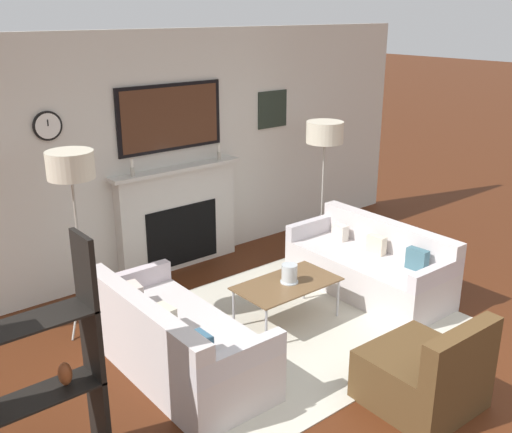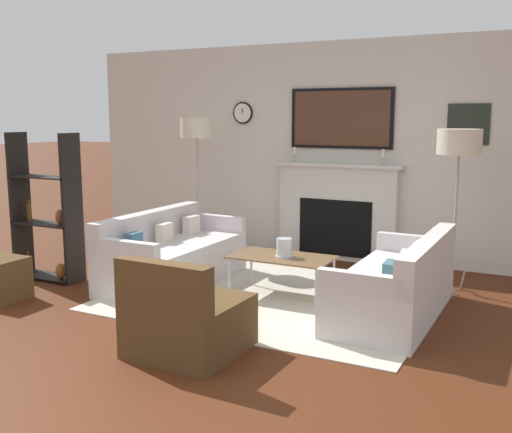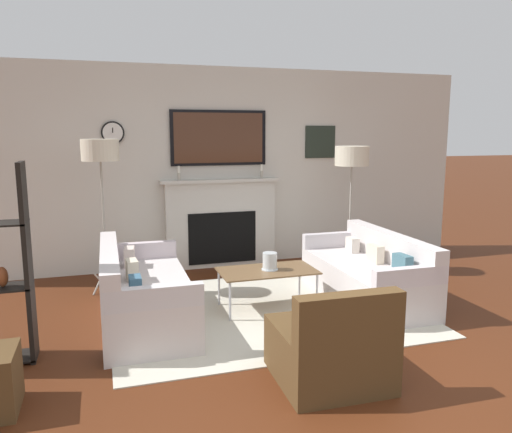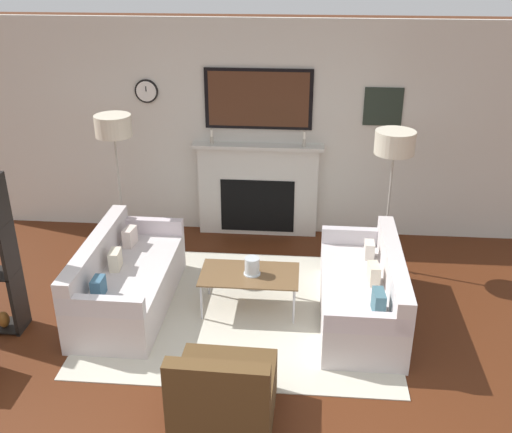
{
  "view_description": "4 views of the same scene",
  "coord_description": "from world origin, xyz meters",
  "views": [
    {
      "loc": [
        -3.46,
        -1.49,
        2.9
      ],
      "look_at": [
        0.1,
        2.84,
        0.95
      ],
      "focal_mm": 42.0,
      "sensor_mm": 36.0,
      "label": 1
    },
    {
      "loc": [
        2.45,
        -2.92,
        1.78
      ],
      "look_at": [
        -0.29,
        2.47,
        0.77
      ],
      "focal_mm": 42.0,
      "sensor_mm": 36.0,
      "label": 2
    },
    {
      "loc": [
        -1.54,
        -2.44,
        1.84
      ],
      "look_at": [
        0.1,
        2.83,
        0.9
      ],
      "focal_mm": 35.0,
      "sensor_mm": 36.0,
      "label": 3
    },
    {
      "loc": [
        0.58,
        -2.93,
        3.5
      ],
      "look_at": [
        0.1,
        2.63,
        0.92
      ],
      "focal_mm": 42.0,
      "sensor_mm": 36.0,
      "label": 4
    }
  ],
  "objects": [
    {
      "name": "couch_right",
      "position": [
        1.23,
        2.27,
        0.27
      ],
      "size": [
        0.79,
        1.79,
        0.74
      ],
      "color": "silver",
      "rests_on": "ground_plane"
    },
    {
      "name": "floor_lamp_left",
      "position": [
        -1.54,
        3.33,
        1.61
      ],
      "size": [
        0.41,
        0.41,
        1.77
      ],
      "color": "#9E998E",
      "rests_on": "ground_plane"
    },
    {
      "name": "armchair",
      "position": [
        0.02,
        0.7,
        0.26
      ],
      "size": [
        0.79,
        0.79,
        0.77
      ],
      "color": "#4F371D",
      "rests_on": "ground_plane"
    },
    {
      "name": "fireplace_wall",
      "position": [
        0.0,
        4.24,
        1.23
      ],
      "size": [
        7.35,
        0.28,
        2.7
      ],
      "color": "beige",
      "rests_on": "ground_plane"
    },
    {
      "name": "coffee_table",
      "position": [
        0.06,
        2.33,
        0.39
      ],
      "size": [
        1.0,
        0.56,
        0.42
      ],
      "color": "brown",
      "rests_on": "ground_plane"
    },
    {
      "name": "area_rug",
      "position": [
        0.0,
        2.28,
        0.01
      ],
      "size": [
        3.07,
        2.44,
        0.01
      ],
      "color": "beige",
      "rests_on": "ground_plane"
    },
    {
      "name": "floor_lamp_right",
      "position": [
        1.54,
        3.33,
        1.51
      ],
      "size": [
        0.43,
        0.43,
        1.67
      ],
      "color": "#9E998E",
      "rests_on": "ground_plane"
    },
    {
      "name": "couch_left",
      "position": [
        -1.22,
        2.28,
        0.28
      ],
      "size": [
        0.82,
        1.77,
        0.76
      ],
      "color": "silver",
      "rests_on": "ground_plane"
    },
    {
      "name": "hurricane_candle",
      "position": [
        0.09,
        2.32,
        0.5
      ],
      "size": [
        0.17,
        0.17,
        0.18
      ],
      "color": "silver",
      "rests_on": "coffee_table"
    }
  ]
}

